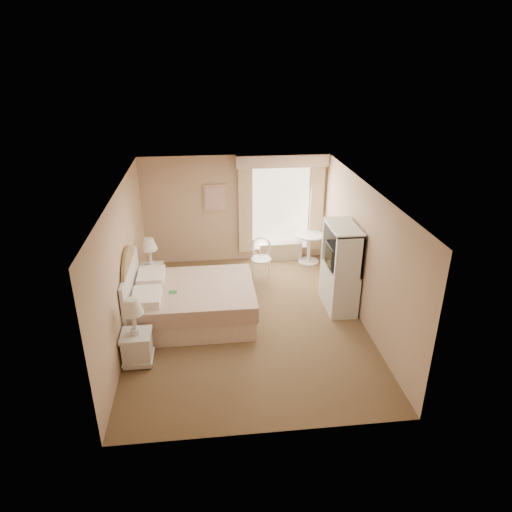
{
  "coord_description": "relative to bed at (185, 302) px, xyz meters",
  "views": [
    {
      "loc": [
        -0.64,
        -7.2,
        4.56
      ],
      "look_at": [
        0.2,
        0.3,
        1.16
      ],
      "focal_mm": 32.0,
      "sensor_mm": 36.0,
      "label": 1
    }
  ],
  "objects": [
    {
      "name": "cafe_chair",
      "position": [
        1.59,
        1.58,
        0.15
      ],
      "size": [
        0.49,
        0.49,
        0.91
      ],
      "rotation": [
        0.0,
        0.0,
        -0.13
      ],
      "color": "silver",
      "rests_on": "room"
    },
    {
      "name": "room",
      "position": [
        1.11,
        -0.15,
        0.87
      ],
      "size": [
        4.21,
        5.51,
        2.51
      ],
      "color": "brown",
      "rests_on": "ground"
    },
    {
      "name": "round_table",
      "position": [
        2.8,
        2.25,
        0.09
      ],
      "size": [
        0.66,
        0.66,
        0.7
      ],
      "color": "silver",
      "rests_on": "room"
    },
    {
      "name": "nightstand_near",
      "position": [
        -0.73,
        -1.2,
        0.05
      ],
      "size": [
        0.47,
        0.47,
        1.14
      ],
      "color": "silver",
      "rests_on": "room"
    },
    {
      "name": "nightstand_far",
      "position": [
        -0.73,
        1.27,
        0.05
      ],
      "size": [
        0.47,
        0.47,
        1.13
      ],
      "color": "silver",
      "rests_on": "room"
    },
    {
      "name": "window",
      "position": [
        2.16,
        2.5,
        0.96
      ],
      "size": [
        2.05,
        0.22,
        2.51
      ],
      "color": "white",
      "rests_on": "room"
    },
    {
      "name": "armoire",
      "position": [
        2.92,
        0.17,
        0.32
      ],
      "size": [
        0.51,
        1.01,
        1.68
      ],
      "color": "silver",
      "rests_on": "room"
    },
    {
      "name": "framed_art",
      "position": [
        0.66,
        2.56,
        1.17
      ],
      "size": [
        0.52,
        0.04,
        0.62
      ],
      "color": "tan",
      "rests_on": "room"
    },
    {
      "name": "bed",
      "position": [
        0.0,
        0.0,
        0.0
      ],
      "size": [
        2.28,
        1.79,
        1.59
      ],
      "color": "#D3A189",
      "rests_on": "room"
    }
  ]
}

